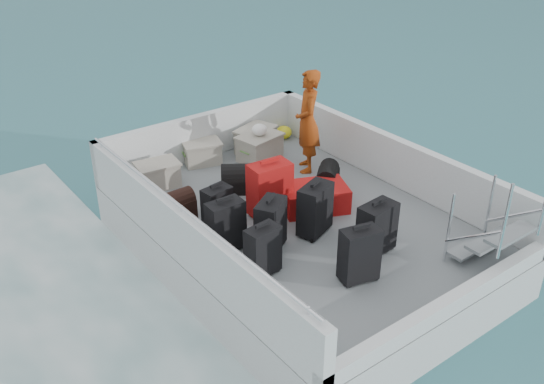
% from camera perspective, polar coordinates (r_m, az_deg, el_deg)
% --- Properties ---
extents(ground, '(160.00, 160.00, 0.00)m').
position_cam_1_polar(ground, '(8.37, 2.54, -6.04)').
color(ground, '#1D5B65').
rests_on(ground, ground).
extents(ferry_hull, '(3.60, 5.00, 0.60)m').
position_cam_1_polar(ferry_hull, '(8.21, 2.58, -4.31)').
color(ferry_hull, silver).
rests_on(ferry_hull, ground).
extents(deck, '(3.30, 4.70, 0.02)m').
position_cam_1_polar(deck, '(8.04, 2.63, -2.45)').
color(deck, slate).
rests_on(deck, ferry_hull).
extents(deck_fittings, '(3.60, 5.00, 0.90)m').
position_cam_1_polar(deck_fittings, '(7.85, 6.13, -0.23)').
color(deck_fittings, silver).
rests_on(deck_fittings, deck).
extents(suitcase_0, '(0.41, 0.26, 0.61)m').
position_cam_1_polar(suitcase_0, '(6.81, -0.87, -5.60)').
color(suitcase_0, black).
rests_on(suitcase_0, deck).
extents(suitcase_1, '(0.44, 0.26, 0.65)m').
position_cam_1_polar(suitcase_1, '(7.23, -4.37, -3.25)').
color(suitcase_1, black).
rests_on(suitcase_1, deck).
extents(suitcase_2, '(0.39, 0.26, 0.54)m').
position_cam_1_polar(suitcase_2, '(7.75, -5.17, -1.41)').
color(suitcase_2, black).
rests_on(suitcase_2, deck).
extents(suitcase_3, '(0.47, 0.34, 0.65)m').
position_cam_1_polar(suitcase_3, '(6.77, 8.22, -5.94)').
color(suitcase_3, black).
rests_on(suitcase_3, deck).
extents(suitcase_4, '(0.51, 0.45, 0.65)m').
position_cam_1_polar(suitcase_4, '(7.23, -0.13, -3.20)').
color(suitcase_4, black).
rests_on(suitcase_4, deck).
extents(suitcase_5, '(0.56, 0.36, 0.74)m').
position_cam_1_polar(suitcase_5, '(7.91, -0.21, 0.20)').
color(suitcase_5, '#B70E14').
rests_on(suitcase_5, deck).
extents(suitcase_6, '(0.49, 0.31, 0.64)m').
position_cam_1_polar(suitcase_6, '(7.28, 9.83, -3.43)').
color(suitcase_6, black).
rests_on(suitcase_6, deck).
extents(suitcase_7, '(0.54, 0.42, 0.66)m').
position_cam_1_polar(suitcase_7, '(7.56, 4.07, -1.68)').
color(suitcase_7, black).
rests_on(suitcase_7, deck).
extents(suitcase_8, '(1.01, 0.85, 0.34)m').
position_cam_1_polar(suitcase_8, '(8.18, 4.04, -0.50)').
color(suitcase_8, '#B70E14').
rests_on(suitcase_8, deck).
extents(duffel_0, '(0.53, 0.31, 0.32)m').
position_cam_1_polar(duffel_0, '(7.99, -9.19, -1.65)').
color(duffel_0, black).
rests_on(duffel_0, deck).
extents(duffel_1, '(0.60, 0.54, 0.32)m').
position_cam_1_polar(duffel_1, '(8.61, -3.03, 1.05)').
color(duffel_1, black).
rests_on(duffel_1, deck).
extents(duffel_2, '(0.54, 0.53, 0.32)m').
position_cam_1_polar(duffel_2, '(8.63, 5.25, 1.03)').
color(duffel_2, black).
rests_on(duffel_2, deck).
extents(crate_0, '(0.61, 0.46, 0.34)m').
position_cam_1_polar(crate_0, '(8.88, -10.67, 1.54)').
color(crate_0, '#AEA698').
rests_on(crate_0, deck).
extents(crate_1, '(0.63, 0.51, 0.33)m').
position_cam_1_polar(crate_1, '(9.48, -6.58, 3.62)').
color(crate_1, '#AEA698').
rests_on(crate_1, deck).
extents(crate_2, '(0.71, 0.55, 0.39)m').
position_cam_1_polar(crate_2, '(9.53, -1.17, 4.14)').
color(crate_2, '#AEA698').
rests_on(crate_2, deck).
extents(crate_3, '(0.72, 0.60, 0.37)m').
position_cam_1_polar(crate_3, '(9.82, -1.53, 4.85)').
color(crate_3, '#AEA698').
rests_on(crate_3, deck).
extents(yellow_bag, '(0.28, 0.26, 0.22)m').
position_cam_1_polar(yellow_bag, '(10.33, 1.11, 5.64)').
color(yellow_bag, yellow).
rests_on(yellow_bag, deck).
extents(white_bag, '(0.24, 0.24, 0.18)m').
position_cam_1_polar(white_bag, '(9.42, -1.18, 5.71)').
color(white_bag, white).
rests_on(white_bag, crate_2).
extents(passenger, '(0.62, 0.68, 1.56)m').
position_cam_1_polar(passenger, '(9.00, 3.38, 6.63)').
color(passenger, '#D04E13').
rests_on(passenger, deck).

